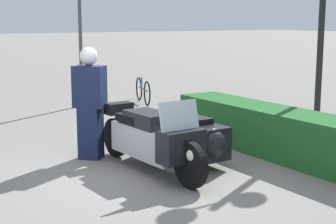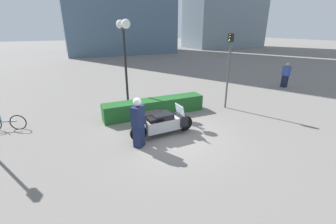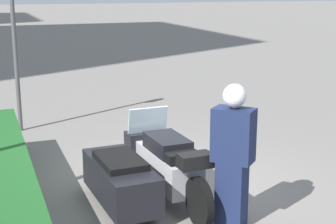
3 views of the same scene
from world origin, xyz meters
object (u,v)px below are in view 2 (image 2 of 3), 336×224
(police_motorcycle, at_px, (159,121))
(officer_rider, at_px, (138,122))
(hedge_bush_curbside, at_px, (155,107))
(bicycle_parked, at_px, (6,123))
(pedestrian_bystander, at_px, (286,75))
(traffic_light_near, at_px, (229,61))
(twin_lamp_post, at_px, (124,37))

(police_motorcycle, height_order, officer_rider, officer_rider)
(hedge_bush_curbside, relative_size, bicycle_parked, 3.17)
(officer_rider, xyz_separation_m, pedestrian_bystander, (12.05, 3.98, -0.09))
(police_motorcycle, xyz_separation_m, bicycle_parked, (-5.71, 2.75, -0.15))
(police_motorcycle, bearing_deg, traffic_light_near, 13.71)
(traffic_light_near, bearing_deg, bicycle_parked, -24.29)
(hedge_bush_curbside, bearing_deg, officer_rider, -121.34)
(officer_rider, bearing_deg, pedestrian_bystander, -114.69)
(hedge_bush_curbside, xyz_separation_m, twin_lamp_post, (-0.87, 1.72, 3.20))
(bicycle_parked, bearing_deg, officer_rider, -21.70)
(hedge_bush_curbside, distance_m, traffic_light_near, 4.31)
(police_motorcycle, distance_m, twin_lamp_post, 4.77)
(officer_rider, distance_m, bicycle_parked, 5.85)
(traffic_light_near, bearing_deg, police_motorcycle, 0.75)
(hedge_bush_curbside, distance_m, bicycle_parked, 6.30)
(twin_lamp_post, distance_m, traffic_light_near, 5.29)
(traffic_light_near, xyz_separation_m, bicycle_parked, (-9.98, 1.48, -2.12))
(twin_lamp_post, height_order, bicycle_parked, twin_lamp_post)
(officer_rider, relative_size, traffic_light_near, 0.48)
(officer_rider, bearing_deg, twin_lamp_post, -52.98)
(officer_rider, bearing_deg, hedge_bush_curbside, -74.32)
(twin_lamp_post, bearing_deg, pedestrian_bystander, -2.25)
(police_motorcycle, relative_size, twin_lamp_post, 0.61)
(traffic_light_near, bearing_deg, twin_lamp_post, -42.61)
(officer_rider, xyz_separation_m, hedge_bush_curbside, (1.65, 2.71, -0.57))
(twin_lamp_post, xyz_separation_m, pedestrian_bystander, (11.27, -0.44, -2.72))
(police_motorcycle, height_order, hedge_bush_curbside, police_motorcycle)
(twin_lamp_post, xyz_separation_m, traffic_light_near, (4.61, -2.32, -1.15))
(officer_rider, height_order, pedestrian_bystander, officer_rider)
(twin_lamp_post, bearing_deg, hedge_bush_curbside, -63.22)
(traffic_light_near, relative_size, bicycle_parked, 2.41)
(pedestrian_bystander, xyz_separation_m, bicycle_parked, (-16.64, -0.40, -0.55))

